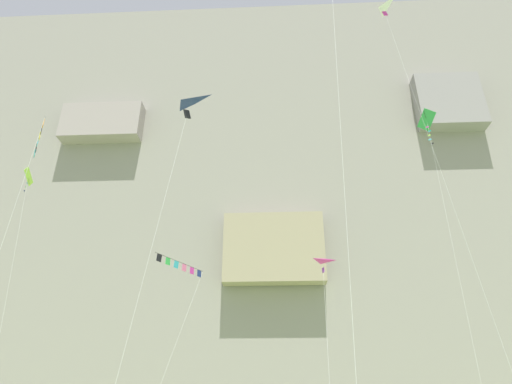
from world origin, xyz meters
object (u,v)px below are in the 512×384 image
at_px(kite_delta_mid_right, 382,18).
at_px(kite_diamond_near_cliff, 428,126).
at_px(kite_banner_mid_left, 32,158).
at_px(kite_banner_far_right, 179,271).
at_px(kite_delta_low_left, 321,273).
at_px(kite_delta_high_right, 180,112).
at_px(kite_diamond_front_field, 27,187).

xyz_separation_m(kite_delta_mid_right, kite_diamond_near_cliff, (4.32, 5.61, -7.72)).
relative_size(kite_banner_mid_left, kite_banner_far_right, 1.22).
distance_m(kite_delta_low_left, kite_delta_high_right, 19.42).
distance_m(kite_delta_mid_right, kite_banner_far_right, 27.68).
height_order(kite_banner_mid_left, kite_delta_low_left, kite_banner_mid_left).
relative_size(kite_banner_mid_left, kite_delta_high_right, 0.84).
bearing_deg(kite_delta_low_left, kite_banner_mid_left, -130.32).
bearing_deg(kite_delta_mid_right, kite_banner_mid_left, -155.06).
bearing_deg(kite_delta_high_right, kite_delta_mid_right, 28.46).
bearing_deg(kite_banner_mid_left, kite_delta_high_right, 16.18).
distance_m(kite_banner_mid_left, kite_diamond_front_field, 14.34).
height_order(kite_banner_mid_left, kite_delta_high_right, kite_delta_high_right).
bearing_deg(kite_banner_far_right, kite_delta_mid_right, -9.85).
relative_size(kite_delta_low_left, kite_diamond_near_cliff, 0.49).
height_order(kite_diamond_near_cliff, kite_delta_high_right, kite_diamond_near_cliff).
xyz_separation_m(kite_diamond_near_cliff, kite_delta_high_right, (-19.32, -13.74, -8.04)).
height_order(kite_banner_mid_left, kite_delta_mid_right, kite_delta_mid_right).
relative_size(kite_diamond_near_cliff, kite_delta_high_right, 1.51).
relative_size(kite_delta_mid_right, kite_delta_high_right, 1.89).
distance_m(kite_banner_far_right, kite_diamond_near_cliff, 25.54).
bearing_deg(kite_delta_mid_right, kite_banner_far_right, 170.15).
relative_size(kite_delta_mid_right, kite_delta_low_left, 2.56).
bearing_deg(kite_delta_high_right, kite_banner_far_right, 99.44).
distance_m(kite_banner_mid_left, kite_delta_low_left, 24.20).
distance_m(kite_delta_low_left, kite_diamond_front_field, 24.66).
xyz_separation_m(kite_banner_far_right, kite_delta_low_left, (10.89, 5.47, 1.33)).
xyz_separation_m(kite_delta_low_left, kite_delta_high_right, (-9.05, -16.53, 4.68)).
bearing_deg(kite_banner_far_right, kite_banner_mid_left, -110.15).
relative_size(kite_banner_far_right, kite_delta_low_left, 0.93).
bearing_deg(kite_banner_far_right, kite_delta_low_left, 26.67).
height_order(kite_banner_far_right, kite_diamond_front_field, kite_diamond_front_field).
relative_size(kite_banner_far_right, kite_delta_high_right, 0.68).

